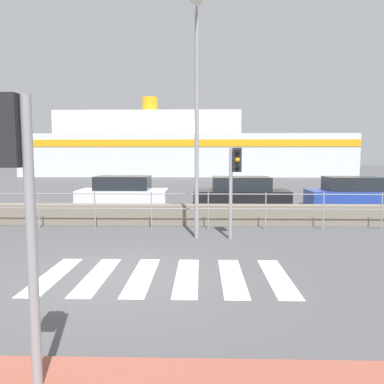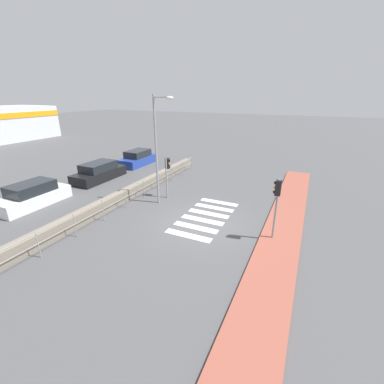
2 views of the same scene
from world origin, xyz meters
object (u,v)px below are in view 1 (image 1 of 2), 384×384
object	(u,v)px
traffic_light_near	(19,180)
parked_car_black	(241,194)
streetlamp	(197,98)
ferry_boat	(180,149)
parked_car_white	(123,193)
traffic_light_far	(235,172)
parked_car_blue	(352,194)

from	to	relation	value
traffic_light_near	parked_car_black	distance (m)	14.49
streetlamp	ferry_boat	bearing A→B (deg)	94.03
ferry_boat	parked_car_white	distance (m)	26.91
traffic_light_far	streetlamp	xyz separation A→B (m)	(-1.08, -0.16, 2.04)
traffic_light_near	streetlamp	size ratio (longest dim) A/B	0.47
traffic_light_far	parked_car_white	bearing A→B (deg)	124.14
traffic_light_far	ferry_boat	bearing A→B (deg)	95.88
traffic_light_near	streetlamp	bearing A→B (deg)	77.06
traffic_light_near	parked_car_white	xyz separation A→B (m)	(-1.96, 13.95, -1.58)
ferry_boat	parked_car_white	size ratio (longest dim) A/B	8.86
streetlamp	parked_car_blue	world-z (taller)	streetlamp
ferry_boat	parked_car_black	xyz separation A→B (m)	(4.36, -26.77, -2.48)
parked_car_blue	traffic_light_near	bearing A→B (deg)	-122.04
streetlamp	parked_car_white	world-z (taller)	streetlamp
traffic_light_near	parked_car_black	size ratio (longest dim) A/B	0.68
parked_car_black	parked_car_blue	distance (m)	5.15
parked_car_white	parked_car_blue	bearing A→B (deg)	0.00
traffic_light_far	streetlamp	world-z (taller)	streetlamp
parked_car_white	ferry_boat	bearing A→B (deg)	87.47
traffic_light_far	streetlamp	size ratio (longest dim) A/B	0.41
parked_car_white	parked_car_black	bearing A→B (deg)	0.00
traffic_light_far	parked_car_blue	distance (m)	9.23
traffic_light_near	traffic_light_far	xyz separation A→B (m)	(2.68, 7.11, -0.27)
traffic_light_near	ferry_boat	world-z (taller)	ferry_boat
traffic_light_far	parked_car_black	bearing A→B (deg)	82.47
parked_car_white	parked_car_blue	distance (m)	10.69
ferry_boat	parked_car_blue	distance (m)	28.52
streetlamp	traffic_light_near	bearing A→B (deg)	-102.94
traffic_light_far	ferry_boat	xyz separation A→B (m)	(-3.46, 33.61, 1.15)
ferry_boat	parked_car_blue	size ratio (longest dim) A/B	9.14
parked_car_black	parked_car_white	bearing A→B (deg)	180.00
streetlamp	parked_car_blue	bearing A→B (deg)	44.46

